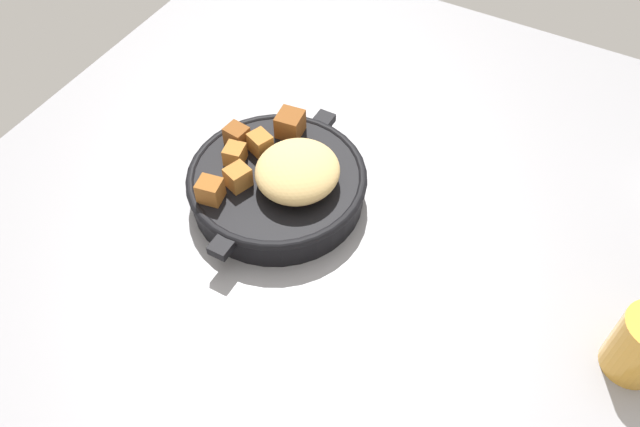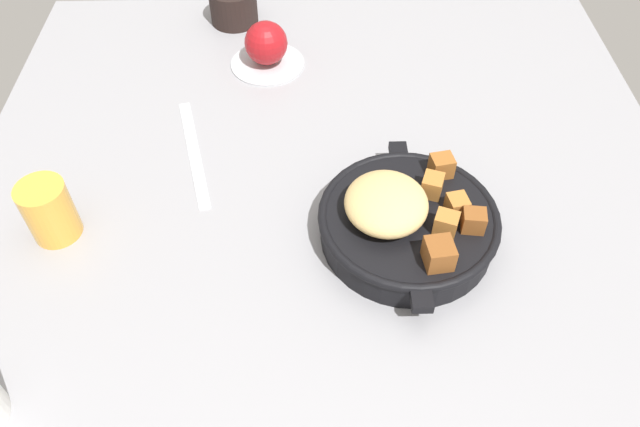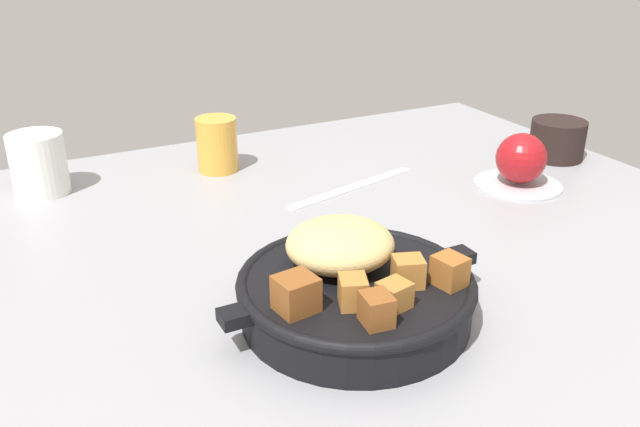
% 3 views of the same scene
% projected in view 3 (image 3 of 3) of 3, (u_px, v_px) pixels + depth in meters
% --- Properties ---
extents(ground_plane, '(1.11, 1.00, 0.02)m').
position_uv_depth(ground_plane, '(338.00, 274.00, 0.74)').
color(ground_plane, gray).
extents(cast_iron_skillet, '(0.27, 0.23, 0.09)m').
position_uv_depth(cast_iron_skillet, '(354.00, 287.00, 0.63)').
color(cast_iron_skillet, black).
rests_on(cast_iron_skillet, ground_plane).
extents(saucer_plate, '(0.12, 0.12, 0.01)m').
position_uv_depth(saucer_plate, '(518.00, 183.00, 0.95)').
color(saucer_plate, '#B7BABF').
rests_on(saucer_plate, ground_plane).
extents(red_apple, '(0.07, 0.07, 0.07)m').
position_uv_depth(red_apple, '(521.00, 158.00, 0.94)').
color(red_apple, maroon).
rests_on(red_apple, saucer_plate).
extents(butter_knife, '(0.23, 0.07, 0.00)m').
position_uv_depth(butter_knife, '(353.00, 187.00, 0.94)').
color(butter_knife, silver).
rests_on(butter_knife, ground_plane).
extents(white_creamer_pitcher, '(0.07, 0.07, 0.09)m').
position_uv_depth(white_creamer_pitcher, '(39.00, 164.00, 0.91)').
color(white_creamer_pitcher, white).
rests_on(white_creamer_pitcher, ground_plane).
extents(coffee_mug_dark, '(0.08, 0.08, 0.06)m').
position_uv_depth(coffee_mug_dark, '(557.00, 139.00, 1.05)').
color(coffee_mug_dark, black).
rests_on(coffee_mug_dark, ground_plane).
extents(juice_glass_amber, '(0.06, 0.06, 0.08)m').
position_uv_depth(juice_glass_amber, '(217.00, 144.00, 1.00)').
color(juice_glass_amber, gold).
rests_on(juice_glass_amber, ground_plane).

